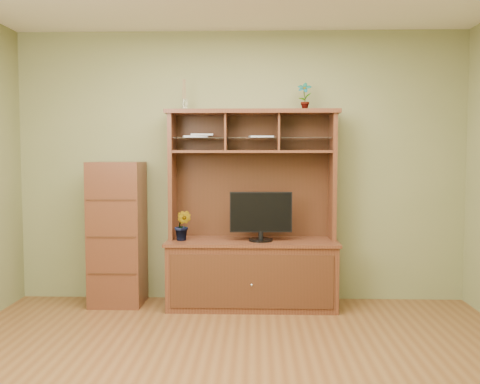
{
  "coord_description": "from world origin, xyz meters",
  "views": [
    {
      "loc": [
        0.16,
        -3.4,
        1.47
      ],
      "look_at": [
        0.02,
        1.2,
        1.15
      ],
      "focal_mm": 40.0,
      "sensor_mm": 36.0,
      "label": 1
    }
  ],
  "objects": [
    {
      "name": "room",
      "position": [
        0.0,
        0.0,
        1.35
      ],
      "size": [
        4.54,
        4.04,
        2.74
      ],
      "color": "brown",
      "rests_on": "ground"
    },
    {
      "name": "media_hutch",
      "position": [
        0.12,
        1.73,
        0.52
      ],
      "size": [
        1.66,
        0.61,
        1.9
      ],
      "color": "#401E12",
      "rests_on": "room"
    },
    {
      "name": "monitor",
      "position": [
        0.2,
        1.64,
        0.9
      ],
      "size": [
        0.59,
        0.23,
        0.47
      ],
      "rotation": [
        0.0,
        0.0,
        0.04
      ],
      "color": "black",
      "rests_on": "media_hutch"
    },
    {
      "name": "orchid_plant",
      "position": [
        -0.54,
        1.65,
        0.8
      ],
      "size": [
        0.19,
        0.17,
        0.29
      ],
      "primitive_type": "imported",
      "rotation": [
        0.0,
        0.0,
        -0.27
      ],
      "color": "#2B6121",
      "rests_on": "media_hutch"
    },
    {
      "name": "top_plant",
      "position": [
        0.62,
        1.8,
        2.03
      ],
      "size": [
        0.16,
        0.13,
        0.27
      ],
      "primitive_type": "imported",
      "rotation": [
        0.0,
        0.0,
        -0.28
      ],
      "color": "#396F26",
      "rests_on": "media_hutch"
    },
    {
      "name": "reed_diffuser",
      "position": [
        -0.54,
        1.8,
        2.02
      ],
      "size": [
        0.06,
        0.06,
        0.3
      ],
      "color": "silver",
      "rests_on": "media_hutch"
    },
    {
      "name": "magazines",
      "position": [
        -0.21,
        1.81,
        1.65
      ],
      "size": [
        0.89,
        0.22,
        0.04
      ],
      "color": "silver",
      "rests_on": "media_hutch"
    },
    {
      "name": "side_cabinet",
      "position": [
        -1.2,
        1.75,
        0.7
      ],
      "size": [
        0.5,
        0.46,
        1.4
      ],
      "color": "#401E12",
      "rests_on": "room"
    }
  ]
}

